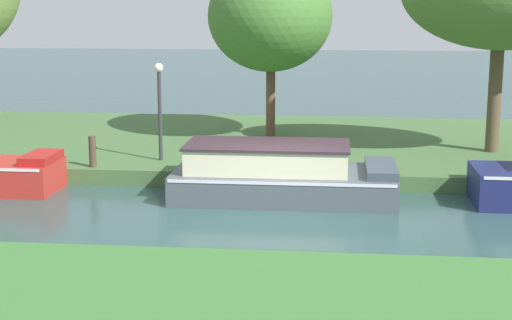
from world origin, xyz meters
The scene contains 6 objects.
ground_plane centered at (0.00, 0.00, 0.00)m, with size 120.00×120.00×0.00m, color #2E4E4C.
riverbank_far centered at (0.00, 7.00, 0.20)m, with size 72.00×10.00×0.40m, color #456A3A.
slate_cruiser centered at (-0.03, 1.20, 0.57)m, with size 5.17×2.38×1.30m.
willow_tree_centre centered at (-0.84, 7.39, 4.11)m, with size 3.78×4.72×5.40m.
lamp_post centered at (-3.40, 3.38, 2.05)m, with size 0.24×0.24×2.58m.
mooring_post_far centered at (-4.93, 2.34, 0.80)m, with size 0.18×0.18×0.80m, color #4A3B2C.
Camera 1 is at (1.24, -16.54, 4.51)m, focal length 54.57 mm.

